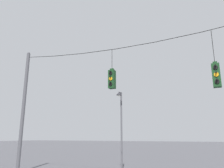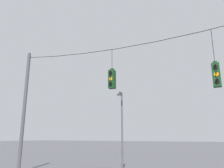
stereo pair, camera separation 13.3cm
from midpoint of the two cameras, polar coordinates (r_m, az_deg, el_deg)
utility_pole_left at (r=15.73m, az=-21.74°, el=-6.06°), size 0.22×0.22×8.00m
span_wire at (r=12.34m, az=6.40°, el=10.76°), size 15.78×0.03×0.57m
traffic_light_near_right_pole at (r=12.17m, az=0.30°, el=1.32°), size 0.34×0.46×2.31m
traffic_light_over_intersection at (r=11.03m, az=25.88°, el=2.24°), size 0.34×0.46×2.84m
street_lamp at (r=15.48m, az=2.67°, el=-8.67°), size 0.38×0.67×5.32m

